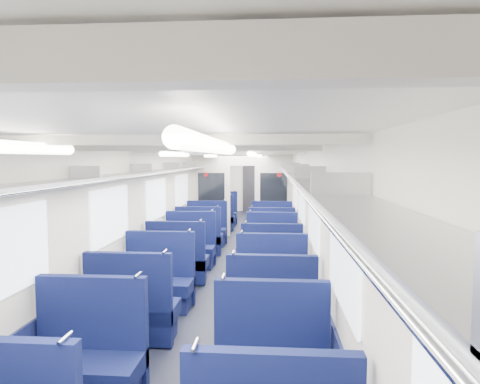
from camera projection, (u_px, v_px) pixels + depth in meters
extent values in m
cube|color=black|center=(231.00, 265.00, 8.65)|extent=(2.80, 18.00, 0.01)
cube|color=silver|center=(231.00, 151.00, 8.46)|extent=(2.80, 18.00, 0.01)
cube|color=beige|center=(164.00, 208.00, 8.66)|extent=(0.02, 18.00, 2.35)
cube|color=#11173B|center=(165.00, 248.00, 8.73)|extent=(0.03, 17.90, 0.70)
cube|color=beige|center=(300.00, 209.00, 8.45)|extent=(0.02, 18.00, 2.35)
cube|color=#11173B|center=(299.00, 250.00, 8.52)|extent=(0.03, 17.90, 0.70)
cube|color=beige|center=(252.00, 183.00, 17.50)|extent=(2.80, 0.02, 2.35)
cube|color=#B2B5BA|center=(172.00, 170.00, 8.59)|extent=(0.34, 17.40, 0.04)
cylinder|color=silver|center=(180.00, 171.00, 8.57)|extent=(0.02, 17.40, 0.02)
cube|color=#B2B5BA|center=(85.00, 172.00, 4.60)|extent=(0.34, 0.03, 0.14)
cube|color=#B2B5BA|center=(142.00, 168.00, 6.59)|extent=(0.34, 0.03, 0.14)
cube|color=#B2B5BA|center=(172.00, 166.00, 8.58)|extent=(0.34, 0.03, 0.14)
cube|color=#B2B5BA|center=(191.00, 164.00, 10.57)|extent=(0.34, 0.03, 0.14)
cube|color=#B2B5BA|center=(203.00, 164.00, 12.56)|extent=(0.34, 0.03, 0.14)
cube|color=#B2B5BA|center=(213.00, 163.00, 14.54)|extent=(0.34, 0.03, 0.14)
cube|color=#B2B5BA|center=(220.00, 162.00, 16.53)|extent=(0.34, 0.03, 0.14)
cube|color=#B2B5BA|center=(292.00, 170.00, 8.40)|extent=(0.34, 17.40, 0.04)
cylinder|color=silver|center=(283.00, 171.00, 8.42)|extent=(0.02, 17.40, 0.02)
cube|color=#B2B5BA|center=(340.00, 184.00, 2.43)|extent=(0.34, 0.03, 0.14)
cube|color=#B2B5BA|center=(310.00, 173.00, 4.42)|extent=(0.34, 0.03, 0.14)
cube|color=#B2B5BA|center=(298.00, 168.00, 6.41)|extent=(0.34, 0.03, 0.14)
cube|color=#B2B5BA|center=(292.00, 166.00, 8.40)|extent=(0.34, 0.03, 0.14)
cube|color=#B2B5BA|center=(288.00, 165.00, 10.38)|extent=(0.34, 0.03, 0.14)
cube|color=#B2B5BA|center=(285.00, 164.00, 12.37)|extent=(0.34, 0.03, 0.14)
cube|color=#B2B5BA|center=(283.00, 163.00, 14.36)|extent=(0.34, 0.03, 0.14)
cube|color=#B2B5BA|center=(282.00, 162.00, 16.35)|extent=(0.34, 0.03, 0.14)
cube|color=white|center=(5.00, 253.00, 3.47)|extent=(0.02, 1.30, 0.75)
cube|color=white|center=(111.00, 215.00, 5.76)|extent=(0.02, 1.30, 0.75)
cube|color=white|center=(157.00, 199.00, 8.05)|extent=(0.02, 1.30, 0.75)
cube|color=white|center=(182.00, 190.00, 10.33)|extent=(0.02, 1.30, 0.75)
cube|color=white|center=(201.00, 184.00, 13.12)|extent=(0.02, 1.30, 0.75)
cube|color=white|center=(212.00, 180.00, 15.40)|extent=(0.02, 1.30, 0.75)
cube|color=white|center=(343.00, 259.00, 3.27)|extent=(0.02, 1.30, 0.75)
cube|color=white|center=(314.00, 218.00, 5.55)|extent=(0.02, 1.30, 0.75)
cube|color=white|center=(301.00, 200.00, 7.84)|extent=(0.02, 1.30, 0.75)
cube|color=white|center=(295.00, 191.00, 10.12)|extent=(0.02, 1.30, 0.75)
cube|color=white|center=(290.00, 184.00, 12.91)|extent=(0.02, 1.30, 0.75)
cube|color=white|center=(287.00, 180.00, 15.19)|extent=(0.02, 1.30, 0.75)
cube|color=beige|center=(134.00, 140.00, 2.50)|extent=(2.70, 0.06, 0.06)
cube|color=beige|center=(195.00, 148.00, 4.49)|extent=(2.70, 0.06, 0.06)
cube|color=beige|center=(219.00, 151.00, 6.48)|extent=(2.70, 0.06, 0.06)
cube|color=beige|center=(231.00, 153.00, 8.47)|extent=(2.70, 0.06, 0.06)
cube|color=beige|center=(239.00, 154.00, 10.46)|extent=(2.70, 0.06, 0.06)
cube|color=beige|center=(244.00, 155.00, 12.44)|extent=(2.70, 0.06, 0.06)
cube|color=beige|center=(248.00, 155.00, 14.43)|extent=(2.70, 0.06, 0.06)
cube|color=beige|center=(251.00, 156.00, 16.42)|extent=(2.70, 0.06, 0.06)
cylinder|color=white|center=(176.00, 154.00, 6.03)|extent=(0.07, 1.60, 0.07)
cylinder|color=white|center=(211.00, 156.00, 9.51)|extent=(0.07, 1.60, 0.07)
cylinder|color=white|center=(231.00, 157.00, 13.98)|extent=(0.07, 1.60, 0.07)
cylinder|color=white|center=(214.00, 146.00, 1.97)|extent=(0.07, 1.60, 0.07)
cylinder|color=white|center=(253.00, 154.00, 5.95)|extent=(0.07, 1.60, 0.07)
cylinder|color=white|center=(260.00, 156.00, 9.42)|extent=(0.07, 1.60, 0.07)
cylinder|color=white|center=(264.00, 157.00, 13.90)|extent=(0.07, 1.60, 0.07)
cube|color=black|center=(252.00, 187.00, 17.46)|extent=(0.75, 0.06, 2.00)
cube|color=beige|center=(212.00, 195.00, 11.90)|extent=(1.05, 0.08, 2.35)
cube|color=black|center=(211.00, 187.00, 11.83)|extent=(0.76, 0.02, 0.80)
cylinder|color=#B00B13|center=(206.00, 175.00, 11.81)|extent=(0.12, 0.01, 0.12)
cube|color=beige|center=(274.00, 195.00, 11.77)|extent=(1.05, 0.08, 2.35)
cube|color=black|center=(274.00, 187.00, 11.70)|extent=(0.76, 0.02, 0.80)
cylinder|color=#B00B13|center=(279.00, 175.00, 11.66)|extent=(0.12, 0.01, 0.12)
cube|color=beige|center=(242.00, 159.00, 11.75)|extent=(0.70, 0.08, 0.35)
cylinder|color=silver|center=(65.00, 338.00, 2.48)|extent=(0.02, 0.16, 0.02)
cylinder|color=silver|center=(195.00, 345.00, 2.39)|extent=(0.02, 0.16, 0.02)
cube|color=#0E1647|center=(83.00, 368.00, 3.71)|extent=(1.03, 0.54, 0.18)
cube|color=#0E1647|center=(93.00, 334.00, 3.91)|extent=(1.03, 0.10, 1.10)
cylinder|color=silver|center=(138.00, 275.00, 3.83)|extent=(0.02, 0.16, 0.02)
cube|color=#0E1647|center=(271.00, 375.00, 3.58)|extent=(1.03, 0.54, 0.18)
cube|color=#0E1647|center=(272.00, 340.00, 3.78)|extent=(1.03, 0.10, 1.10)
cylinder|color=silver|center=(223.00, 277.00, 3.77)|extent=(0.02, 0.16, 0.02)
cube|color=#0E1647|center=(135.00, 310.00, 5.11)|extent=(1.03, 0.54, 0.18)
cube|color=#0E143B|center=(135.00, 328.00, 5.13)|extent=(0.95, 0.43, 0.27)
cube|color=#0E1647|center=(128.00, 299.00, 4.87)|extent=(1.03, 0.10, 1.10)
cylinder|color=silver|center=(165.00, 251.00, 4.79)|extent=(0.02, 0.16, 0.02)
cube|color=#0E1647|center=(271.00, 314.00, 4.99)|extent=(1.03, 0.54, 0.18)
cube|color=#0E143B|center=(271.00, 332.00, 5.01)|extent=(0.95, 0.43, 0.27)
cube|color=#0E1647|center=(272.00, 303.00, 4.76)|extent=(1.03, 0.10, 1.10)
cylinder|color=silver|center=(233.00, 252.00, 4.74)|extent=(0.02, 0.16, 0.02)
cube|color=#0E1647|center=(157.00, 286.00, 6.09)|extent=(1.03, 0.54, 0.18)
cube|color=#0E143B|center=(157.00, 301.00, 6.10)|extent=(0.95, 0.43, 0.27)
cube|color=#0E1647|center=(161.00, 267.00, 6.29)|extent=(1.03, 0.10, 1.10)
cylinder|color=silver|center=(189.00, 230.00, 6.21)|extent=(0.02, 0.16, 0.02)
cube|color=#0E1647|center=(272.00, 290.00, 5.91)|extent=(1.03, 0.54, 0.18)
cube|color=#0E143B|center=(271.00, 305.00, 5.92)|extent=(0.95, 0.43, 0.27)
cube|color=#0E1647|center=(272.00, 271.00, 6.11)|extent=(1.03, 0.10, 1.10)
cylinder|color=silver|center=(242.00, 232.00, 6.10)|extent=(0.02, 0.16, 0.02)
cube|color=#0E1647|center=(179.00, 262.00, 7.50)|extent=(1.03, 0.54, 0.18)
cube|color=#0E143B|center=(179.00, 274.00, 7.52)|extent=(0.95, 0.43, 0.27)
cube|color=#0E1647|center=(176.00, 253.00, 7.26)|extent=(1.03, 0.10, 1.10)
cylinder|color=silver|center=(200.00, 221.00, 7.18)|extent=(0.02, 0.16, 0.02)
cube|color=#0E1647|center=(272.00, 265.00, 7.26)|extent=(1.03, 0.54, 0.18)
cube|color=#0E143B|center=(272.00, 278.00, 7.28)|extent=(0.95, 0.43, 0.27)
cube|color=#0E1647|center=(272.00, 256.00, 7.03)|extent=(1.03, 0.10, 1.10)
cylinder|color=silver|center=(246.00, 222.00, 7.01)|extent=(0.02, 0.16, 0.02)
cube|color=#0E1647|center=(189.00, 250.00, 8.45)|extent=(1.03, 0.54, 0.18)
cube|color=#0E143B|center=(189.00, 261.00, 8.47)|extent=(0.95, 0.43, 0.27)
cube|color=#0E1647|center=(191.00, 238.00, 8.65)|extent=(1.03, 0.10, 1.10)
cylinder|color=silver|center=(212.00, 210.00, 8.58)|extent=(0.02, 0.16, 0.02)
cube|color=#0E1647|center=(272.00, 252.00, 8.32)|extent=(1.03, 0.54, 0.18)
cube|color=#0E143B|center=(272.00, 263.00, 8.34)|extent=(0.95, 0.43, 0.27)
cube|color=#0E1647|center=(272.00, 239.00, 8.52)|extent=(1.03, 0.10, 1.10)
cylinder|color=silver|center=(250.00, 211.00, 8.51)|extent=(0.02, 0.16, 0.02)
cube|color=#0E1647|center=(200.00, 238.00, 9.71)|extent=(1.03, 0.54, 0.18)
cube|color=#0E143B|center=(200.00, 248.00, 9.72)|extent=(0.95, 0.43, 0.27)
cube|color=#0E1647|center=(198.00, 231.00, 9.47)|extent=(1.03, 0.10, 1.10)
cylinder|color=silver|center=(217.00, 206.00, 9.39)|extent=(0.02, 0.16, 0.02)
cube|color=#0E1647|center=(272.00, 240.00, 9.54)|extent=(1.03, 0.54, 0.18)
cube|color=#0E143B|center=(272.00, 249.00, 9.56)|extent=(0.95, 0.43, 0.27)
cube|color=#0E1647|center=(272.00, 232.00, 9.30)|extent=(1.03, 0.10, 1.10)
cylinder|color=silver|center=(252.00, 206.00, 9.29)|extent=(0.02, 0.16, 0.02)
cube|color=#0E1647|center=(206.00, 232.00, 10.59)|extent=(1.03, 0.54, 0.18)
cube|color=#0E143B|center=(206.00, 240.00, 10.61)|extent=(0.95, 0.43, 0.27)
cube|color=#0E1647|center=(207.00, 222.00, 10.79)|extent=(1.03, 0.10, 1.10)
cylinder|color=silver|center=(224.00, 200.00, 10.72)|extent=(0.02, 0.16, 0.02)
cube|color=#0E1647|center=(272.00, 233.00, 10.48)|extent=(1.03, 0.54, 0.18)
cube|color=#0E143B|center=(272.00, 241.00, 10.50)|extent=(0.95, 0.43, 0.27)
cube|color=#0E1647|center=(272.00, 223.00, 10.68)|extent=(1.03, 0.10, 1.10)
cylinder|color=silver|center=(255.00, 200.00, 10.67)|extent=(0.02, 0.16, 0.02)
cube|color=#0E1647|center=(217.00, 219.00, 12.83)|extent=(1.03, 0.54, 0.18)
cube|color=#0E143B|center=(217.00, 226.00, 12.85)|extent=(0.95, 0.43, 0.27)
cube|color=#0E1647|center=(216.00, 213.00, 12.59)|extent=(1.03, 0.10, 1.10)
cylinder|color=silver|center=(231.00, 194.00, 12.52)|extent=(0.02, 0.16, 0.02)
cube|color=#0E1647|center=(272.00, 220.00, 12.63)|extent=(1.03, 0.54, 0.18)
cube|color=#0E143B|center=(272.00, 227.00, 12.65)|extent=(0.95, 0.43, 0.27)
cube|color=#0E1647|center=(272.00, 214.00, 12.39)|extent=(1.03, 0.10, 1.10)
cylinder|color=silver|center=(257.00, 194.00, 12.38)|extent=(0.02, 0.16, 0.02)
cube|color=#0E1647|center=(221.00, 215.00, 13.75)|extent=(1.03, 0.54, 0.18)
cube|color=#0E143B|center=(221.00, 222.00, 13.77)|extent=(0.95, 0.43, 0.27)
cube|color=#0E1647|center=(222.00, 208.00, 13.95)|extent=(1.03, 0.10, 1.10)
cylinder|color=silver|center=(235.00, 191.00, 13.87)|extent=(0.02, 0.16, 0.02)
cube|color=#0E1647|center=(272.00, 215.00, 13.82)|extent=(1.03, 0.54, 0.18)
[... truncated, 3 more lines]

